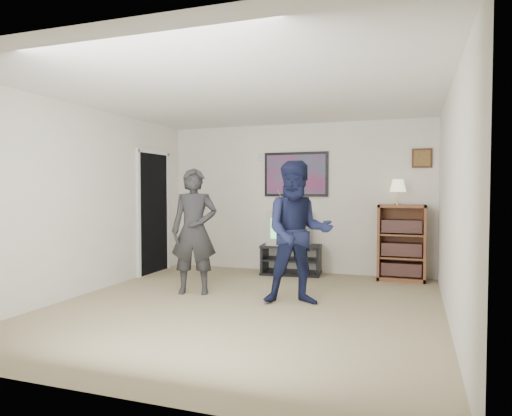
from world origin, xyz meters
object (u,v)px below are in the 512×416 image
Objects in this scene: media_stand at (291,259)px; crt_television at (289,229)px; person_tall at (194,231)px; bookshelf at (402,243)px; person_short at (298,233)px.

media_stand is 1.62× the size of crt_television.
person_tall reaches higher than media_stand.
media_stand is at bearing -178.34° from bookshelf.
media_stand is 2.06m from person_short.
person_tall is at bearing -111.07° from crt_television.
person_tall is 1.45m from person_short.
crt_television is 0.36× the size of person_short.
crt_television is 0.54× the size of bookshelf.
crt_television is 1.98m from person_short.
person_tall is (-0.88, -1.79, 0.60)m from media_stand.
bookshelf is (1.77, 0.05, -0.17)m from crt_television.
crt_television is 0.37× the size of person_tall.
bookshelf is 0.66× the size of person_short.
crt_television reaches higher than media_stand.
media_stand is 0.51m from crt_television.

